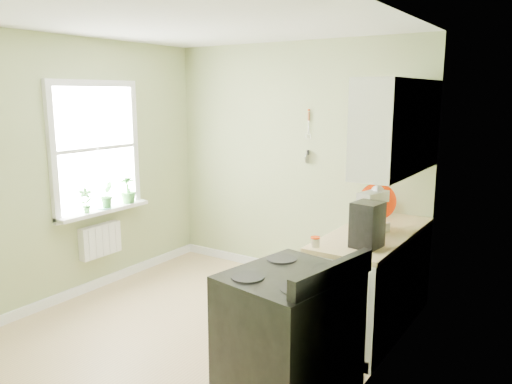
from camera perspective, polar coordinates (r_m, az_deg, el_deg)
The scene contains 21 objects.
floor at distance 4.75m, azimuth -7.07°, elevation -15.68°, with size 3.20×3.60×0.02m, color tan.
ceiling at distance 4.28m, azimuth -7.99°, elevation 18.90°, with size 3.20×3.60×0.02m, color white.
wall_back at distance 5.78m, azimuth 4.32°, elevation 3.42°, with size 3.20×0.02×2.70m, color #A4AF77.
wall_left at distance 5.49m, azimuth -20.35°, elevation 2.33°, with size 0.02×3.60×2.70m, color #A4AF77.
wall_right at distance 3.49m, azimuth 12.94°, elevation -1.99°, with size 0.02×3.60×2.70m, color #A4AF77.
base_cabinets at distance 4.76m, azimuth 13.23°, elevation -9.96°, with size 0.60×1.60×0.87m, color white.
countertop at distance 4.62m, azimuth 13.37°, elevation -4.67°, with size 0.64×1.60×0.04m, color #E2C48A.
upper_cabinets at distance 4.51m, azimuth 15.98°, elevation 7.22°, with size 0.35×1.40×0.80m, color white.
window at distance 5.62m, azimuth -17.86°, elevation 4.74°, with size 0.06×1.14×1.44m.
window_sill at distance 5.67m, azimuth -17.00°, elevation -2.02°, with size 0.18×1.14×0.04m, color white.
radiator at distance 5.75m, azimuth -17.38°, elevation -5.28°, with size 0.12×0.50×0.35m, color white.
wall_utensils at distance 5.63m, azimuth 5.98°, elevation 5.38°, with size 0.02×0.14×0.58m.
stove at distance 3.47m, azimuth 3.75°, elevation -16.79°, with size 0.83×0.91×1.11m.
stand_mixer at distance 4.56m, azimuth 13.14°, elevation -2.36°, with size 0.27×0.37×0.41m.
kettle at distance 5.33m, azimuth 13.68°, elevation -1.34°, with size 0.18×0.10×0.18m.
coffee_maker at distance 4.11m, azimuth 12.55°, elevation -3.80°, with size 0.24×0.26×0.37m.
red_tray at distance 5.03m, azimuth 13.70°, elevation -1.05°, with size 0.36×0.36×0.02m, color red.
jar at distance 4.08m, azimuth 6.79°, elevation -5.66°, with size 0.08×0.08×0.08m.
plant_a at distance 5.49m, azimuth -18.89°, elevation -0.91°, with size 0.14×0.10×0.27m, color #3A8235.
plant_b at distance 5.66m, azimuth -16.70°, elevation -0.32°, with size 0.16×0.13×0.29m, color #3A8235.
plant_c at distance 5.85m, azimuth -14.41°, elevation 0.26°, with size 0.17×0.17×0.31m, color #3A8235.
Camera 1 is at (2.78, -3.20, 2.13)m, focal length 35.00 mm.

